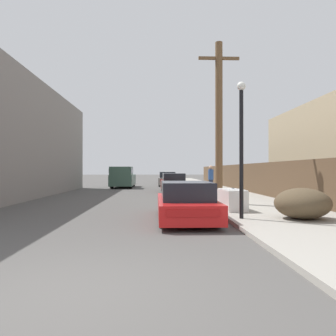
% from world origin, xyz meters
% --- Properties ---
extents(ground_plane, '(220.00, 220.00, 0.00)m').
position_xyz_m(ground_plane, '(0.00, 0.00, 0.00)').
color(ground_plane, '#4F4C49').
extents(sidewalk_curb, '(4.20, 63.00, 0.12)m').
position_xyz_m(sidewalk_curb, '(5.30, 23.50, 0.06)').
color(sidewalk_curb, '#9E998E').
rests_on(sidewalk_curb, ground).
extents(discarded_fridge, '(0.81, 1.62, 0.77)m').
position_xyz_m(discarded_fridge, '(3.80, 7.66, 0.49)').
color(discarded_fridge, white).
rests_on(discarded_fridge, sidewalk_curb).
extents(parked_sports_car_red, '(1.74, 4.65, 1.21)m').
position_xyz_m(parked_sports_car_red, '(1.97, 6.11, 0.55)').
color(parked_sports_car_red, red).
rests_on(parked_sports_car_red, ground).
extents(car_parked_mid, '(1.80, 4.64, 1.33)m').
position_xyz_m(car_parked_mid, '(2.29, 19.48, 0.63)').
color(car_parked_mid, '#5B1E19').
rests_on(car_parked_mid, ground).
extents(car_parked_far, '(1.93, 4.44, 1.38)m').
position_xyz_m(car_parked_far, '(2.19, 28.40, 0.64)').
color(car_parked_far, gray).
rests_on(car_parked_far, ground).
extents(pickup_truck, '(1.94, 5.25, 1.86)m').
position_xyz_m(pickup_truck, '(-1.93, 25.07, 0.92)').
color(pickup_truck, '#385647').
rests_on(pickup_truck, ground).
extents(utility_pole, '(1.80, 0.32, 7.08)m').
position_xyz_m(utility_pole, '(3.80, 10.11, 3.76)').
color(utility_pole, brown).
rests_on(utility_pole, sidewalk_curb).
extents(street_lamp, '(0.26, 0.26, 4.10)m').
position_xyz_m(street_lamp, '(3.59, 5.54, 2.53)').
color(street_lamp, black).
rests_on(street_lamp, sidewalk_curb).
extents(brush_pile, '(1.64, 1.56, 0.92)m').
position_xyz_m(brush_pile, '(5.38, 5.39, 0.58)').
color(brush_pile, brown).
rests_on(brush_pile, sidewalk_curb).
extents(wooden_fence, '(0.08, 36.15, 1.88)m').
position_xyz_m(wooden_fence, '(7.25, 19.99, 1.06)').
color(wooden_fence, brown).
rests_on(wooden_fence, sidewalk_curb).
extents(pedestrian, '(0.34, 0.34, 1.75)m').
position_xyz_m(pedestrian, '(4.57, 16.78, 1.02)').
color(pedestrian, '#282D42').
rests_on(pedestrian, sidewalk_curb).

